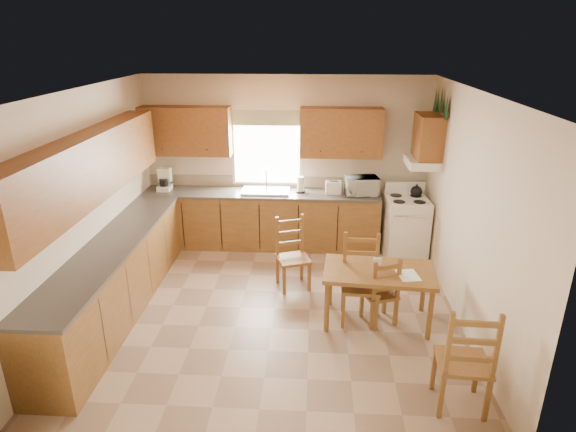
# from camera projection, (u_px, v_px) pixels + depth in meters

# --- Properties ---
(floor) EXTENTS (4.50, 4.50, 0.00)m
(floor) POSITION_uv_depth(u_px,v_px,m) (275.00, 308.00, 6.12)
(floor) COLOR tan
(floor) RESTS_ON ground
(ceiling) EXTENTS (4.50, 4.50, 0.00)m
(ceiling) POSITION_uv_depth(u_px,v_px,m) (272.00, 91.00, 5.16)
(ceiling) COLOR brown
(ceiling) RESTS_ON floor
(wall_left) EXTENTS (4.50, 4.50, 0.00)m
(wall_left) POSITION_uv_depth(u_px,v_px,m) (87.00, 205.00, 5.76)
(wall_left) COLOR beige
(wall_left) RESTS_ON floor
(wall_right) EXTENTS (4.50, 4.50, 0.00)m
(wall_right) POSITION_uv_depth(u_px,v_px,m) (469.00, 213.00, 5.52)
(wall_right) COLOR beige
(wall_right) RESTS_ON floor
(wall_back) EXTENTS (4.50, 4.50, 0.00)m
(wall_back) POSITION_uv_depth(u_px,v_px,m) (286.00, 161.00, 7.74)
(wall_back) COLOR beige
(wall_back) RESTS_ON floor
(wall_front) EXTENTS (4.50, 4.50, 0.00)m
(wall_front) POSITION_uv_depth(u_px,v_px,m) (248.00, 313.00, 3.54)
(wall_front) COLOR beige
(wall_front) RESTS_ON floor
(lower_cab_back) EXTENTS (3.75, 0.60, 0.88)m
(lower_cab_back) POSITION_uv_depth(u_px,v_px,m) (262.00, 220.00, 7.80)
(lower_cab_back) COLOR brown
(lower_cab_back) RESTS_ON floor
(lower_cab_left) EXTENTS (0.60, 3.60, 0.88)m
(lower_cab_left) POSITION_uv_depth(u_px,v_px,m) (116.00, 279.00, 5.93)
(lower_cab_left) COLOR brown
(lower_cab_left) RESTS_ON floor
(counter_back) EXTENTS (3.75, 0.63, 0.04)m
(counter_back) POSITION_uv_depth(u_px,v_px,m) (261.00, 193.00, 7.64)
(counter_back) COLOR #4C453F
(counter_back) RESTS_ON lower_cab_back
(counter_left) EXTENTS (0.63, 3.60, 0.04)m
(counter_left) POSITION_uv_depth(u_px,v_px,m) (111.00, 245.00, 5.76)
(counter_left) COLOR #4C453F
(counter_left) RESTS_ON lower_cab_left
(backsplash) EXTENTS (3.75, 0.01, 0.18)m
(backsplash) POSITION_uv_depth(u_px,v_px,m) (263.00, 181.00, 7.87)
(backsplash) COLOR gray
(backsplash) RESTS_ON counter_back
(upper_cab_back_left) EXTENTS (1.41, 0.33, 0.75)m
(upper_cab_back_left) POSITION_uv_depth(u_px,v_px,m) (186.00, 131.00, 7.49)
(upper_cab_back_left) COLOR brown
(upper_cab_back_left) RESTS_ON wall_back
(upper_cab_back_right) EXTENTS (1.25, 0.33, 0.75)m
(upper_cab_back_right) POSITION_uv_depth(u_px,v_px,m) (341.00, 133.00, 7.36)
(upper_cab_back_right) COLOR brown
(upper_cab_back_right) RESTS_ON wall_back
(upper_cab_left) EXTENTS (0.33, 3.60, 0.75)m
(upper_cab_left) POSITION_uv_depth(u_px,v_px,m) (88.00, 168.00, 5.43)
(upper_cab_left) COLOR brown
(upper_cab_left) RESTS_ON wall_left
(upper_cab_stove) EXTENTS (0.33, 0.62, 0.62)m
(upper_cab_stove) POSITION_uv_depth(u_px,v_px,m) (428.00, 136.00, 6.87)
(upper_cab_stove) COLOR brown
(upper_cab_stove) RESTS_ON wall_right
(range_hood) EXTENTS (0.44, 0.62, 0.12)m
(range_hood) POSITION_uv_depth(u_px,v_px,m) (422.00, 162.00, 7.01)
(range_hood) COLOR white
(range_hood) RESTS_ON wall_right
(window_frame) EXTENTS (1.13, 0.02, 1.18)m
(window_frame) POSITION_uv_depth(u_px,v_px,m) (267.00, 149.00, 7.65)
(window_frame) COLOR white
(window_frame) RESTS_ON wall_back
(window_pane) EXTENTS (1.05, 0.01, 1.10)m
(window_pane) POSITION_uv_depth(u_px,v_px,m) (267.00, 149.00, 7.65)
(window_pane) COLOR white
(window_pane) RESTS_ON wall_back
(window_valance) EXTENTS (1.19, 0.01, 0.24)m
(window_valance) POSITION_uv_depth(u_px,v_px,m) (266.00, 118.00, 7.45)
(window_valance) COLOR #476037
(window_valance) RESTS_ON wall_back
(sink_basin) EXTENTS (0.75, 0.45, 0.04)m
(sink_basin) POSITION_uv_depth(u_px,v_px,m) (266.00, 191.00, 7.62)
(sink_basin) COLOR silver
(sink_basin) RESTS_ON counter_back
(pine_decal_a) EXTENTS (0.22, 0.22, 0.36)m
(pine_decal_a) POSITION_uv_depth(u_px,v_px,m) (447.00, 105.00, 6.39)
(pine_decal_a) COLOR #154221
(pine_decal_a) RESTS_ON wall_right
(pine_decal_b) EXTENTS (0.22, 0.22, 0.36)m
(pine_decal_b) POSITION_uv_depth(u_px,v_px,m) (441.00, 99.00, 6.68)
(pine_decal_b) COLOR #154221
(pine_decal_b) RESTS_ON wall_right
(pine_decal_c) EXTENTS (0.22, 0.22, 0.36)m
(pine_decal_c) POSITION_uv_depth(u_px,v_px,m) (436.00, 99.00, 6.99)
(pine_decal_c) COLOR #154221
(pine_decal_c) RESTS_ON wall_right
(stove) EXTENTS (0.66, 0.68, 0.92)m
(stove) POSITION_uv_depth(u_px,v_px,m) (405.00, 228.00, 7.42)
(stove) COLOR white
(stove) RESTS_ON floor
(coffeemaker) EXTENTS (0.24, 0.26, 0.30)m
(coffeemaker) POSITION_uv_depth(u_px,v_px,m) (164.00, 181.00, 7.67)
(coffeemaker) COLOR white
(coffeemaker) RESTS_ON counter_back
(paper_towel) EXTENTS (0.11, 0.11, 0.25)m
(paper_towel) POSITION_uv_depth(u_px,v_px,m) (300.00, 185.00, 7.57)
(paper_towel) COLOR white
(paper_towel) RESTS_ON counter_back
(toaster) EXTENTS (0.25, 0.17, 0.20)m
(toaster) POSITION_uv_depth(u_px,v_px,m) (333.00, 187.00, 7.53)
(toaster) COLOR white
(toaster) RESTS_ON counter_back
(microwave) EXTENTS (0.50, 0.39, 0.28)m
(microwave) POSITION_uv_depth(u_px,v_px,m) (361.00, 186.00, 7.47)
(microwave) COLOR white
(microwave) RESTS_ON counter_back
(dining_table) EXTENTS (1.34, 0.84, 0.69)m
(dining_table) POSITION_uv_depth(u_px,v_px,m) (377.00, 296.00, 5.75)
(dining_table) COLOR brown
(dining_table) RESTS_ON floor
(chair_near_left) EXTENTS (0.46, 0.45, 0.87)m
(chair_near_left) POSITION_uv_depth(u_px,v_px,m) (380.00, 289.00, 5.70)
(chair_near_left) COLOR brown
(chair_near_left) RESTS_ON floor
(chair_near_right) EXTENTS (0.48, 0.46, 1.09)m
(chair_near_right) POSITION_uv_depth(u_px,v_px,m) (464.00, 356.00, 4.35)
(chair_near_right) COLOR brown
(chair_near_right) RESTS_ON floor
(chair_far_left) EXTENTS (0.52, 0.51, 0.98)m
(chair_far_left) POSITION_uv_depth(u_px,v_px,m) (293.00, 254.00, 6.47)
(chair_far_left) COLOR brown
(chair_far_left) RESTS_ON floor
(chair_far_right) EXTENTS (0.46, 0.44, 1.06)m
(chair_far_right) POSITION_uv_depth(u_px,v_px,m) (361.00, 281.00, 5.69)
(chair_far_right) COLOR brown
(chair_far_right) RESTS_ON floor
(table_paper) EXTENTS (0.27, 0.33, 0.00)m
(table_paper) POSITION_uv_depth(u_px,v_px,m) (408.00, 275.00, 5.50)
(table_paper) COLOR white
(table_paper) RESTS_ON dining_table
(table_card) EXTENTS (0.10, 0.03, 0.13)m
(table_card) POSITION_uv_depth(u_px,v_px,m) (377.00, 263.00, 5.66)
(table_card) COLOR white
(table_card) RESTS_ON dining_table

